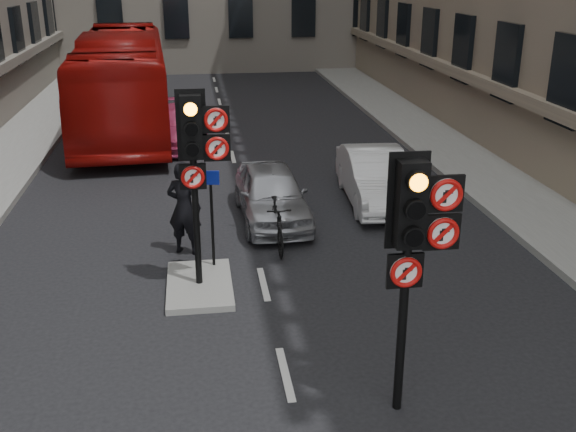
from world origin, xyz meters
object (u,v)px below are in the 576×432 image
object	(u,v)px
car_silver	(272,194)
car_white	(376,177)
signal_near	(415,232)
motorcycle	(277,225)
signal_far	(198,148)
info_sign	(212,205)
car_pink	(180,126)
motorcyclist	(184,208)
bus_red	(123,81)

from	to	relation	value
car_silver	car_white	bearing A→B (deg)	15.55
signal_near	motorcycle	distance (m)	6.12
signal_far	info_sign	size ratio (longest dim) A/B	1.84
car_silver	car_pink	world-z (taller)	car_silver
motorcyclist	info_sign	xyz separation A→B (m)	(0.54, -0.99, 0.39)
signal_near	car_silver	xyz separation A→B (m)	(-0.92, 7.39, -1.94)
signal_near	info_sign	distance (m)	5.44
signal_far	motorcyclist	world-z (taller)	signal_far
motorcyclist	signal_near	bearing A→B (deg)	138.70
car_white	motorcycle	world-z (taller)	car_white
bus_red	motorcyclist	bearing A→B (deg)	-82.56
signal_far	signal_near	bearing A→B (deg)	-56.98
signal_near	motorcycle	size ratio (longest dim) A/B	2.02
signal_far	motorcyclist	size ratio (longest dim) A/B	1.81
car_silver	info_sign	distance (m)	3.11
signal_far	motorcycle	world-z (taller)	signal_far
car_silver	motorcyclist	world-z (taller)	motorcyclist
car_pink	motorcyclist	world-z (taller)	motorcyclist
signal_near	signal_far	world-z (taller)	signal_far
signal_near	car_silver	bearing A→B (deg)	97.13
car_pink	bus_red	distance (m)	3.44
bus_red	motorcycle	xyz separation A→B (m)	(4.06, -11.71, -1.19)
signal_near	motorcyclist	bearing A→B (deg)	117.05
car_silver	bus_red	size ratio (longest dim) A/B	0.31
car_silver	info_sign	size ratio (longest dim) A/B	1.95
bus_red	car_white	bearing A→B (deg)	-56.10
info_sign	signal_far	bearing A→B (deg)	-97.46
signal_near	car_white	bearing A→B (deg)	77.68
car_white	bus_red	size ratio (longest dim) A/B	0.33
signal_far	car_white	size ratio (longest dim) A/B	0.88
car_pink	motorcyclist	size ratio (longest dim) A/B	2.17
bus_red	motorcyclist	distance (m)	11.87
car_white	motorcycle	bearing A→B (deg)	-134.51
car_silver	motorcycle	world-z (taller)	car_silver
motorcycle	bus_red	bearing A→B (deg)	108.06
car_silver	bus_red	world-z (taller)	bus_red
bus_red	motorcycle	size ratio (longest dim) A/B	7.01
car_white	car_pink	xyz separation A→B (m)	(-4.90, 6.57, -0.05)
car_silver	car_pink	distance (m)	7.72
signal_near	car_silver	world-z (taller)	signal_near
car_white	info_sign	world-z (taller)	info_sign
car_white	car_pink	distance (m)	8.19
motorcycle	info_sign	distance (m)	1.85
signal_near	motorcyclist	size ratio (longest dim) A/B	1.81
motorcycle	motorcyclist	world-z (taller)	motorcyclist
signal_far	car_silver	world-z (taller)	signal_far
car_white	car_pink	bearing A→B (deg)	129.97
signal_far	motorcycle	size ratio (longest dim) A/B	2.02
signal_near	info_sign	size ratio (longest dim) A/B	1.84
motorcycle	info_sign	xyz separation A→B (m)	(-1.36, -0.93, 0.84)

